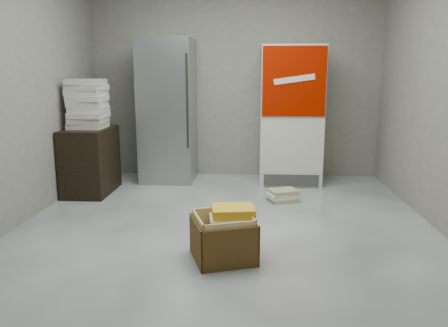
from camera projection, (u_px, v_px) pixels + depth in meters
ground at (224, 237)px, 3.95m from camera, size 5.00×5.00×0.00m
room_shell at (224, 30)px, 3.58m from camera, size 4.04×5.04×2.82m
steel_fridge at (168, 111)px, 5.89m from camera, size 0.70×0.72×1.90m
coke_cooler at (291, 115)px, 5.79m from camera, size 0.80×0.73×1.80m
wood_shelf at (91, 161)px, 5.34m from camera, size 0.50×0.80×0.80m
supply_box_stack at (88, 104)px, 5.20m from camera, size 0.44×0.44×0.58m
phonebook_stack_main at (231, 232)px, 3.50m from camera, size 0.39×0.33×0.41m
phonebook_stack_side at (283, 195)px, 5.03m from camera, size 0.39×0.34×0.14m
cardboard_box at (223, 241)px, 3.46m from camera, size 0.58×0.58×0.37m
bucket_lid at (239, 225)px, 4.13m from camera, size 0.41×0.41×0.09m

